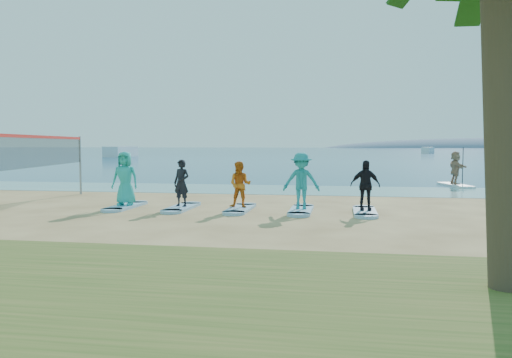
% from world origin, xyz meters
% --- Properties ---
extents(ground, '(600.00, 600.00, 0.00)m').
position_xyz_m(ground, '(0.00, 0.00, 0.00)').
color(ground, tan).
rests_on(ground, ground).
extents(shallow_water, '(600.00, 600.00, 0.00)m').
position_xyz_m(shallow_water, '(0.00, 10.50, 0.01)').
color(shallow_water, teal).
rests_on(shallow_water, ground).
extents(ocean, '(600.00, 600.00, 0.00)m').
position_xyz_m(ocean, '(0.00, 160.00, 0.01)').
color(ocean, navy).
rests_on(ocean, ground).
extents(island_ridge, '(220.00, 56.00, 18.00)m').
position_xyz_m(island_ridge, '(95.00, 300.00, 0.00)').
color(island_ridge, slate).
rests_on(island_ridge, ground).
extents(volleyball_net, '(2.03, 8.88, 2.50)m').
position_xyz_m(volleyball_net, '(-7.00, 2.49, 1.90)').
color(volleyball_net, gray).
rests_on(volleyball_net, ground).
extents(paddleboard, '(1.34, 3.08, 0.12)m').
position_xyz_m(paddleboard, '(8.94, 13.87, 0.06)').
color(paddleboard, silver).
rests_on(paddleboard, ground).
extents(paddleboarder, '(0.83, 1.64, 1.69)m').
position_xyz_m(paddleboarder, '(8.94, 13.87, 0.96)').
color(paddleboarder, tan).
rests_on(paddleboarder, paddleboard).
extents(boat_offshore_a, '(2.88, 8.58, 1.78)m').
position_xyz_m(boat_offshore_a, '(-34.44, 67.89, 0.00)').
color(boat_offshore_a, silver).
rests_on(boat_offshore_a, ground).
extents(boat_offshore_b, '(3.68, 5.68, 1.51)m').
position_xyz_m(boat_offshore_b, '(22.73, 107.15, 0.00)').
color(boat_offshore_b, silver).
rests_on(boat_offshore_b, ground).
extents(surfboard_0, '(0.70, 2.20, 0.09)m').
position_xyz_m(surfboard_0, '(-4.10, 2.92, 0.04)').
color(surfboard_0, '#8CB7D8').
rests_on(surfboard_0, ground).
extents(student_0, '(0.93, 0.63, 1.83)m').
position_xyz_m(student_0, '(-4.10, 2.92, 1.01)').
color(student_0, teal).
rests_on(student_0, surfboard_0).
extents(surfboard_1, '(0.70, 2.20, 0.09)m').
position_xyz_m(surfboard_1, '(-2.10, 2.92, 0.04)').
color(surfboard_1, '#8CB7D8').
rests_on(surfboard_1, ground).
extents(student_1, '(0.66, 0.53, 1.56)m').
position_xyz_m(student_1, '(-2.10, 2.92, 0.87)').
color(student_1, black).
rests_on(student_1, surfboard_1).
extents(surfboard_2, '(0.70, 2.20, 0.09)m').
position_xyz_m(surfboard_2, '(-0.10, 2.92, 0.04)').
color(surfboard_2, '#8CB7D8').
rests_on(surfboard_2, ground).
extents(student_2, '(0.76, 0.61, 1.51)m').
position_xyz_m(student_2, '(-0.10, 2.92, 0.85)').
color(student_2, '#CE6215').
rests_on(student_2, surfboard_2).
extents(surfboard_3, '(0.70, 2.20, 0.09)m').
position_xyz_m(surfboard_3, '(1.91, 2.92, 0.04)').
color(surfboard_3, '#8CB7D8').
rests_on(surfboard_3, ground).
extents(student_3, '(1.20, 0.73, 1.81)m').
position_xyz_m(student_3, '(1.91, 2.92, 1.00)').
color(student_3, teal).
rests_on(student_3, surfboard_3).
extents(surfboard_4, '(0.70, 2.20, 0.09)m').
position_xyz_m(surfboard_4, '(3.91, 2.92, 0.04)').
color(surfboard_4, '#8CB7D8').
rests_on(surfboard_4, ground).
extents(student_4, '(0.96, 0.47, 1.58)m').
position_xyz_m(student_4, '(3.91, 2.92, 0.88)').
color(student_4, black).
rests_on(student_4, surfboard_4).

